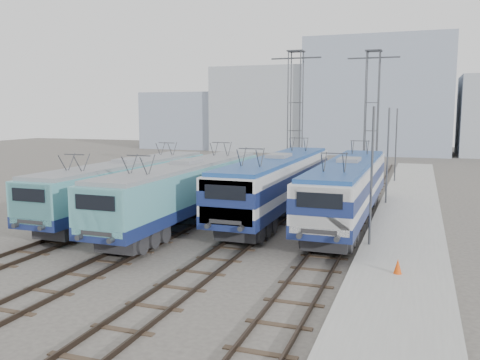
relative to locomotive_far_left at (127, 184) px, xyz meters
name	(u,v)px	position (x,y,z in m)	size (l,w,h in m)	color
ground	(192,245)	(6.75, -4.70, -2.19)	(160.00, 160.00, 0.00)	#514C47
platform	(407,224)	(16.95, 3.30, -2.04)	(4.00, 70.00, 0.30)	#9E9E99
locomotive_far_left	(127,184)	(0.00, 0.00, 0.00)	(2.77, 17.51, 3.30)	navy
locomotive_center_left	(186,188)	(4.50, -0.74, 0.07)	(2.87, 18.13, 3.41)	navy
locomotive_center_right	(278,180)	(9.00, 3.42, 0.21)	(2.98, 18.86, 3.55)	navy
locomotive_far_right	(348,185)	(13.50, 2.91, 0.17)	(2.92, 18.50, 3.48)	navy
catenary_tower_west	(295,112)	(6.75, 17.30, 4.45)	(4.50, 1.20, 12.00)	#3F4247
catenary_tower_east	(372,112)	(13.25, 19.30, 4.45)	(4.50, 1.20, 12.00)	#3F4247
mast_front	(371,180)	(15.35, -2.70, 1.31)	(0.12, 0.12, 7.00)	#3F4247
mast_mid	(387,158)	(15.35, 9.30, 1.31)	(0.12, 0.12, 7.00)	#3F4247
mast_rear	(396,147)	(15.35, 21.30, 1.31)	(0.12, 0.12, 7.00)	#3F4247
safety_cone	(398,266)	(16.86, -6.95, -1.59)	(0.33, 0.33, 0.60)	#D5450C
building_west	(270,109)	(-7.25, 57.30, 4.81)	(18.00, 12.00, 14.00)	#9CA4AE
building_center	(378,97)	(10.75, 57.30, 6.81)	(22.00, 14.00, 18.00)	#8C98AE
building_far_west	(186,120)	(-23.25, 57.30, 2.81)	(14.00, 10.00, 10.00)	#8C98AE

